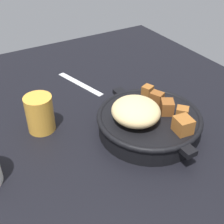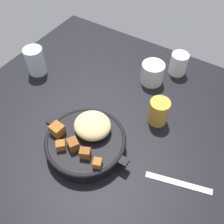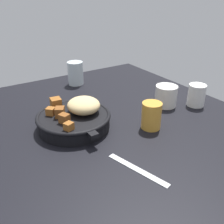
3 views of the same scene
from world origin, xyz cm
name	(u,v)px [view 3 (image 3 of 3)]	position (x,y,z in cm)	size (l,w,h in cm)	color
ground_plane	(106,131)	(0.00, 0.00, -1.20)	(106.37, 95.02, 2.40)	black
cast_iron_skillet	(75,118)	(-5.26, -7.87, 3.31)	(26.95, 22.65, 9.07)	black
butter_knife	(137,169)	(21.45, -4.31, 0.18)	(17.31, 1.60, 0.36)	silver
ceramic_mug_white	(166,96)	(-1.83, 26.58, 3.76)	(7.84, 7.84, 7.52)	silver
juice_glass_amber	(151,116)	(7.60, 11.59, 4.15)	(6.05, 6.05, 8.30)	gold
water_glass_tall	(75,73)	(-39.58, 8.97, 4.98)	(6.72, 6.72, 9.95)	silver
white_creamer_pitcher	(196,95)	(3.96, 35.90, 3.95)	(6.15, 6.15, 7.90)	white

